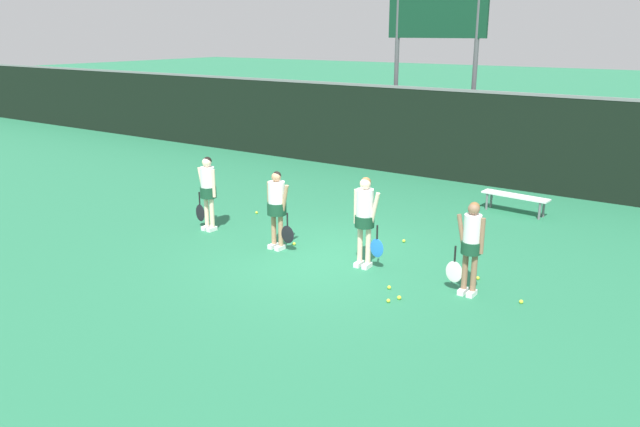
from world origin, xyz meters
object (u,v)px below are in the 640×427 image
at_px(player_3, 471,242).
at_px(tennis_ball_3, 389,287).
at_px(player_2, 365,215).
at_px(tennis_ball_1, 294,244).
at_px(tennis_ball_5, 399,298).
at_px(bench_courtside, 515,198).
at_px(tennis_ball_7, 404,241).
at_px(player_0, 208,188).
at_px(tennis_ball_6, 388,301).
at_px(tennis_ball_0, 257,213).
at_px(tennis_ball_2, 521,302).
at_px(scoreboard, 436,29).
at_px(player_1, 277,204).
at_px(tennis_ball_4, 478,278).

height_order(player_3, tennis_ball_3, player_3).
relative_size(player_2, tennis_ball_1, 26.77).
distance_m(player_2, tennis_ball_5, 1.88).
bearing_deg(player_2, bench_courtside, 75.24).
relative_size(player_3, tennis_ball_7, 24.15).
bearing_deg(player_0, tennis_ball_6, -10.63).
xyz_separation_m(tennis_ball_3, tennis_ball_7, (-0.94, 2.37, 0.00)).
bearing_deg(tennis_ball_0, tennis_ball_2, -12.32).
bearing_deg(scoreboard, tennis_ball_0, -99.90).
xyz_separation_m(scoreboard, player_0, (-1.28, -8.74, -3.39)).
xyz_separation_m(player_1, tennis_ball_0, (-2.01, 1.69, -0.92)).
bearing_deg(player_3, player_0, -179.82).
bearing_deg(tennis_ball_2, tennis_ball_0, 167.68).
height_order(player_0, tennis_ball_7, player_0).
distance_m(tennis_ball_1, tennis_ball_4, 3.88).
bearing_deg(bench_courtside, player_3, -74.68).
distance_m(bench_courtside, player_3, 5.43).
bearing_deg(bench_courtside, player_2, -97.39).
distance_m(player_0, tennis_ball_1, 2.40).
xyz_separation_m(bench_courtside, tennis_ball_2, (1.81, -5.18, -0.36)).
xyz_separation_m(tennis_ball_2, tennis_ball_6, (-1.82, -1.21, -0.00)).
bearing_deg(tennis_ball_5, player_3, 45.42).
bearing_deg(player_3, tennis_ball_2, 10.03).
bearing_deg(player_2, tennis_ball_5, -39.46).
height_order(player_2, tennis_ball_7, player_2).
bearing_deg(tennis_ball_0, player_1, -40.12).
relative_size(player_0, player_2, 0.96).
bearing_deg(tennis_ball_4, scoreboard, 120.46).
xyz_separation_m(player_0, player_1, (2.04, -0.11, -0.03)).
height_order(tennis_ball_0, tennis_ball_3, same).
bearing_deg(tennis_ball_0, player_0, -91.22).
xyz_separation_m(tennis_ball_2, tennis_ball_7, (-3.02, 1.66, 0.00)).
height_order(tennis_ball_4, tennis_ball_6, same).
bearing_deg(tennis_ball_5, tennis_ball_2, 30.13).
height_order(tennis_ball_0, tennis_ball_6, tennis_ball_0).
relative_size(player_3, tennis_ball_4, 25.41).
xyz_separation_m(scoreboard, tennis_ball_7, (2.71, -7.02, -4.34)).
xyz_separation_m(player_0, tennis_ball_5, (5.29, -0.95, -0.95)).
xyz_separation_m(tennis_ball_1, tennis_ball_2, (4.82, -0.19, 0.00)).
relative_size(tennis_ball_2, tennis_ball_3, 1.02).
relative_size(bench_courtside, player_3, 1.02).
bearing_deg(player_3, tennis_ball_0, 165.73).
xyz_separation_m(tennis_ball_0, tennis_ball_3, (4.91, -2.24, -0.00)).
bearing_deg(bench_courtside, tennis_ball_1, -115.78).
distance_m(player_2, player_3, 2.12).
distance_m(player_1, tennis_ball_4, 4.18).
height_order(player_3, tennis_ball_6, player_3).
bearing_deg(tennis_ball_7, player_1, -136.91).
relative_size(bench_courtside, player_2, 0.96).
bearing_deg(tennis_ball_4, tennis_ball_0, 171.06).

